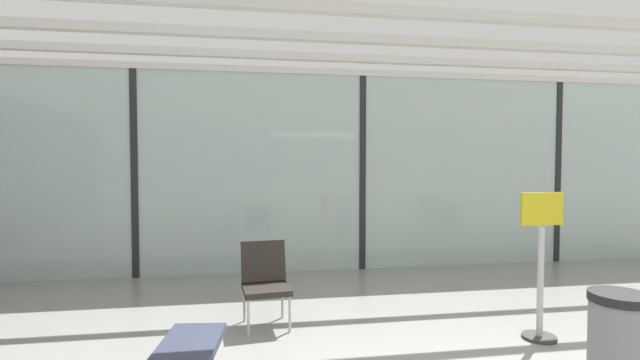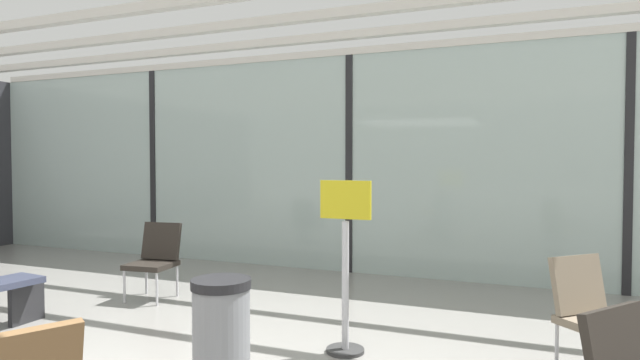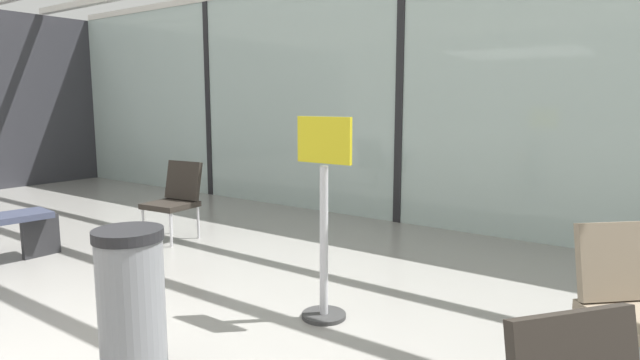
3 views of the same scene
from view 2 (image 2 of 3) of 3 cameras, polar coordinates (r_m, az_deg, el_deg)
The scene contains 9 objects.
glass_curtain_wall at distance 7.55m, azimuth 3.29°, elevation 1.73°, with size 14.00×0.08×3.12m, color #A3B7B2.
window_mullion_0 at distance 9.29m, azimuth -17.60°, elevation 1.69°, with size 0.10×0.12×3.12m, color black.
window_mullion_1 at distance 7.55m, azimuth 3.29°, elevation 1.73°, with size 0.10×0.12×3.12m, color black.
window_mullion_2 at distance 7.23m, azimuth 30.59°, elevation 1.45°, with size 0.10×0.12×3.12m, color black.
parked_airplane at distance 13.54m, azimuth 8.57°, elevation 3.73°, with size 11.18×4.03×4.03m.
lounge_chair_0 at distance 4.53m, azimuth 27.50°, elevation -12.31°, with size 0.71×0.71×0.87m.
lounge_chair_2 at distance 6.48m, azimuth -17.51°, elevation -7.89°, with size 0.53×0.57×0.87m.
trash_bin at distance 3.51m, azimuth -10.70°, elevation -17.39°, with size 0.38×0.38×0.86m.
info_sign at distance 4.42m, azimuth 2.79°, elevation -9.97°, with size 0.44×0.32×1.44m.
Camera 2 is at (2.44, -1.95, 1.59)m, focal length 29.33 mm.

